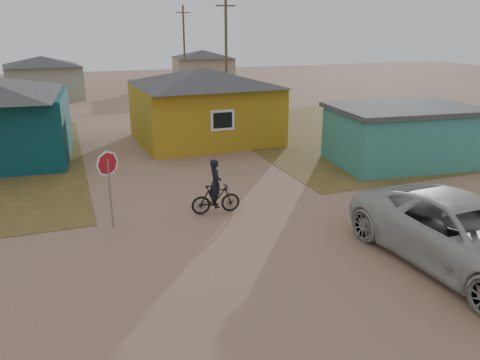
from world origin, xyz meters
The scene contains 11 objects.
ground centered at (0.00, 0.00, 0.00)m, with size 120.00×120.00×0.00m, color #977057.
grass_ne centered at (14.00, 13.00, 0.01)m, with size 20.00×18.00×0.00m, color brown.
house_yellow centered at (2.50, 14.00, 2.00)m, with size 7.72×6.76×3.90m.
shed_turquoise centered at (9.50, 6.50, 1.31)m, with size 6.71×4.93×2.60m.
house_pale_west centered at (-6.00, 34.00, 1.86)m, with size 7.04×6.15×3.60m.
house_beige_east centered at (10.00, 40.00, 1.86)m, with size 6.95×6.05×3.60m.
utility_pole_near centered at (6.50, 22.00, 4.14)m, with size 1.40×0.20×8.00m.
utility_pole_far centered at (7.50, 38.00, 4.14)m, with size 1.40×0.20×8.00m.
stop_sign centered at (-3.53, 3.74, 1.79)m, with size 0.79×0.17×2.44m.
cyclist centered at (-0.19, 3.70, 0.68)m, with size 1.67×0.62×1.86m.
vehicle centered at (4.62, -2.05, 0.89)m, with size 2.96×6.42×1.79m, color #B4B5B1.
Camera 1 is at (-4.53, -10.14, 5.89)m, focal length 35.00 mm.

